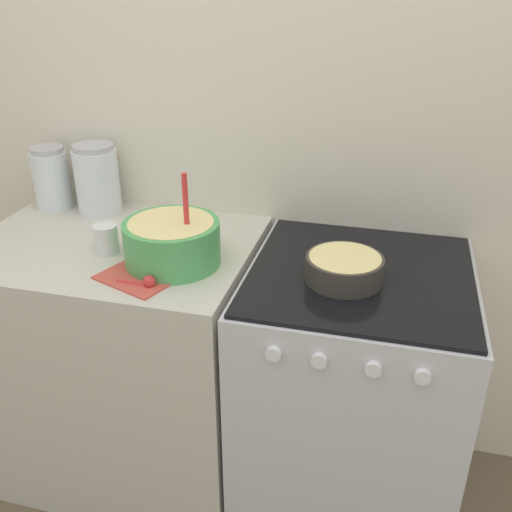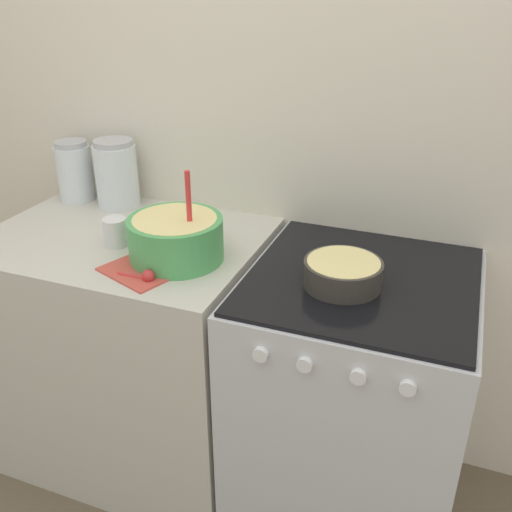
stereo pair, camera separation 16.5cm
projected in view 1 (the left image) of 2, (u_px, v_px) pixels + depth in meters
wall_back at (275, 136)px, 1.94m from camera, size 4.84×0.05×2.40m
countertop_cabinet at (125, 357)px, 2.05m from camera, size 0.92×0.68×0.91m
stove at (350, 394)px, 1.87m from camera, size 0.67×0.70×0.91m
mixing_bowl at (172, 240)px, 1.69m from camera, size 0.29×0.29×0.29m
baking_pan at (344, 268)px, 1.61m from camera, size 0.22×0.22×0.07m
storage_jar_left at (52, 182)px, 2.09m from camera, size 0.13×0.13×0.23m
storage_jar_middle at (98, 184)px, 2.05m from camera, size 0.16×0.16×0.25m
tin_can at (106, 239)px, 1.77m from camera, size 0.08×0.08×0.09m
recipe_page at (146, 273)px, 1.66m from camera, size 0.28×0.29×0.01m
measuring_spoon at (145, 282)px, 1.58m from camera, size 0.12×0.04×0.04m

